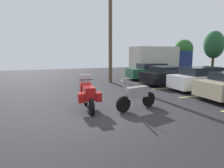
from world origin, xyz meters
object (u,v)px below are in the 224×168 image
at_px(motorcycle_touring, 88,94).
at_px(box_truck, 160,60).
at_px(car_green, 153,71).
at_px(car_white, 203,79).
at_px(utility_pole, 110,29).
at_px(car_black, 170,75).
at_px(motorcycle_second, 137,96).

bearing_deg(motorcycle_touring, box_truck, 134.21).
height_order(motorcycle_touring, car_green, motorcycle_touring).
bearing_deg(car_white, utility_pole, -140.55).
distance_m(car_white, box_truck, 8.88).
bearing_deg(car_green, car_black, -7.70).
relative_size(motorcycle_second, utility_pole, 0.26).
bearing_deg(motorcycle_second, car_green, 143.99).
relative_size(car_black, utility_pole, 0.56).
xyz_separation_m(box_truck, utility_pole, (3.19, -6.82, 2.59)).
bearing_deg(car_white, box_truck, 163.81).
bearing_deg(motorcycle_second, box_truck, 142.18).
xyz_separation_m(motorcycle_second, utility_pole, (-7.69, 1.62, 3.60)).
height_order(motorcycle_second, utility_pole, utility_pole).
bearing_deg(motorcycle_touring, car_white, 101.49).
xyz_separation_m(motorcycle_touring, box_truck, (-10.10, 10.38, 0.89)).
height_order(car_black, box_truck, box_truck).
bearing_deg(box_truck, car_white, -16.19).
distance_m(car_black, car_white, 2.73).
bearing_deg(car_black, car_green, 172.30).
distance_m(motorcycle_second, car_green, 9.95).
height_order(car_green, car_black, car_green).
height_order(motorcycle_touring, box_truck, box_truck).
xyz_separation_m(motorcycle_second, car_white, (-2.39, 5.98, 0.17)).
xyz_separation_m(car_green, box_truck, (-2.82, 2.59, 0.87)).
bearing_deg(car_green, utility_pole, -85.05).
distance_m(motorcycle_touring, car_white, 8.07).
height_order(motorcycle_second, car_green, car_green).
distance_m(car_green, car_black, 3.01).
distance_m(box_truck, utility_pole, 7.97).
distance_m(car_black, box_truck, 6.59).
distance_m(motorcycle_second, box_truck, 13.80).
bearing_deg(motorcycle_touring, utility_pole, 152.78).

